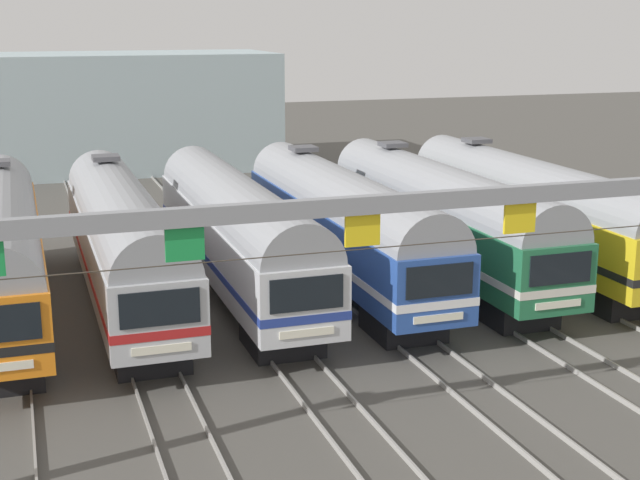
{
  "coord_description": "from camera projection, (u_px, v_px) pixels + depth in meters",
  "views": [
    {
      "loc": [
        -9.94,
        -33.46,
        10.63
      ],
      "look_at": [
        0.96,
        -0.92,
        2.21
      ],
      "focal_mm": 50.89,
      "sensor_mm": 36.0,
      "label": 1
    }
  ],
  "objects": [
    {
      "name": "ground_plane",
      "position": [
        290.0,
        290.0,
        36.41
      ],
      "size": [
        160.0,
        160.0,
        0.0
      ],
      "primitive_type": "plane",
      "color": "#4C4944"
    },
    {
      "name": "track_bed",
      "position": [
        205.0,
        207.0,
        52.05
      ],
      "size": [
        23.19,
        70.0,
        0.15
      ],
      "color": "gray",
      "rests_on": "ground"
    },
    {
      "name": "commuter_train_orange",
      "position": [
        0.0,
        246.0,
        32.43
      ],
      "size": [
        2.88,
        18.06,
        5.05
      ],
      "color": "orange",
      "rests_on": "ground"
    },
    {
      "name": "commuter_train_stainless",
      "position": [
        123.0,
        237.0,
        33.76
      ],
      "size": [
        2.88,
        18.06,
        5.05
      ],
      "color": "#B2B5BA",
      "rests_on": "ground"
    },
    {
      "name": "commuter_train_silver",
      "position": [
        236.0,
        229.0,
        35.1
      ],
      "size": [
        2.88,
        18.06,
        4.77
      ],
      "color": "silver",
      "rests_on": "ground"
    },
    {
      "name": "commuter_train_blue",
      "position": [
        341.0,
        221.0,
        36.44
      ],
      "size": [
        2.88,
        18.06,
        5.05
      ],
      "color": "#284C9E",
      "rests_on": "ground"
    },
    {
      "name": "commuter_train_green",
      "position": [
        439.0,
        214.0,
        37.78
      ],
      "size": [
        2.88,
        18.06,
        5.05
      ],
      "color": "#236B42",
      "rests_on": "ground"
    },
    {
      "name": "commuter_train_yellow",
      "position": [
        530.0,
        207.0,
        39.11
      ],
      "size": [
        2.88,
        18.06,
        5.05
      ],
      "color": "gold",
      "rests_on": "ground"
    },
    {
      "name": "catenary_gantry",
      "position": [
        443.0,
        234.0,
        22.7
      ],
      "size": [
        26.93,
        0.44,
        6.97
      ],
      "color": "gray",
      "rests_on": "ground"
    },
    {
      "name": "maintenance_building",
      "position": [
        126.0,
        111.0,
        65.17
      ],
      "size": [
        20.99,
        10.0,
        8.22
      ],
      "primitive_type": "cube",
      "color": "#9EB2B7",
      "rests_on": "ground"
    }
  ]
}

